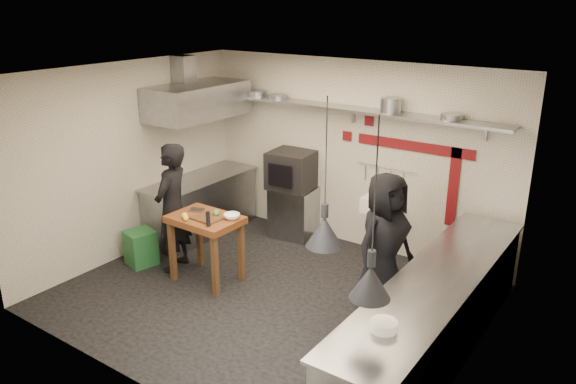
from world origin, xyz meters
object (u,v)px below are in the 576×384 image
Objects in this scene: green_bin at (141,248)px; prep_table at (207,249)px; combi_oven at (292,170)px; chef_right at (384,243)px; chef_left at (172,208)px; oven_stand at (295,212)px.

green_bin is 1.14m from prep_table.
chef_right reaches higher than combi_oven.
green_bin is at bearing -169.63° from prep_table.
prep_table is at bearing 71.90° from chef_left.
combi_oven is 1.31× the size of green_bin.
prep_table is at bearing -98.96° from oven_stand.
combi_oven reaches higher than green_bin.
oven_stand is 1.22× the size of combi_oven.
chef_left is at bearing 21.21° from green_bin.
prep_table is at bearing 122.25° from chef_right.
green_bin is at bearing -85.97° from chef_left.
green_bin is 3.51m from chef_right.
oven_stand is at bearing 3.13° from combi_oven.
oven_stand is 2.10m from chef_left.
chef_right reaches higher than green_bin.
chef_left reaches higher than green_bin.
chef_right is at bearing 85.97° from chef_left.
combi_oven reaches higher than prep_table.
chef_left is (-0.72, -1.91, 0.50)m from oven_stand.
green_bin is (-1.21, -2.10, -0.15)m from oven_stand.
oven_stand is 1.60× the size of green_bin.
prep_table is 0.53× the size of chef_right.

